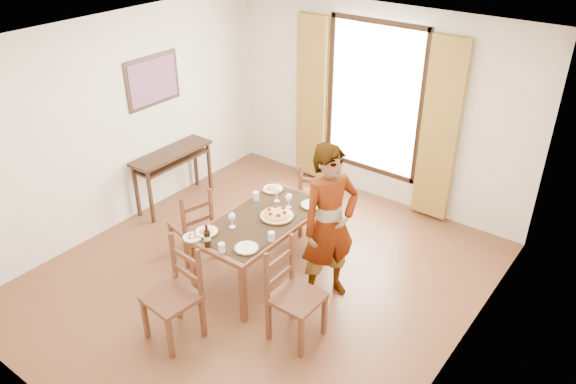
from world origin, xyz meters
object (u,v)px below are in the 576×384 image
Objects in this scene: dining_table at (262,224)px; pasta_platter at (277,213)px; man at (329,225)px; console_table at (172,159)px.

pasta_platter is (0.12, 0.13, 0.12)m from dining_table.
man is (0.79, 0.16, 0.22)m from dining_table.
dining_table is 0.83m from man.
dining_table is 0.89× the size of man.
dining_table is at bearing -132.66° from pasta_platter.
console_table is 2.17m from pasta_platter.
man is at bearing -7.54° from console_table.
man reaches higher than pasta_platter.
pasta_platter is at bearing 47.34° from dining_table.
man is (2.80, -0.37, 0.21)m from console_table.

